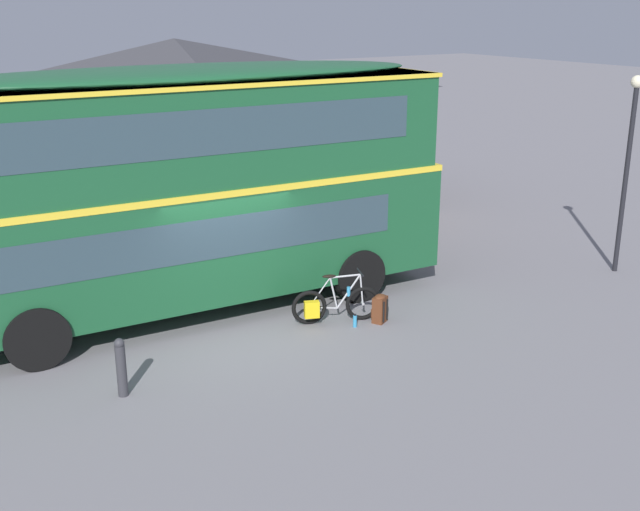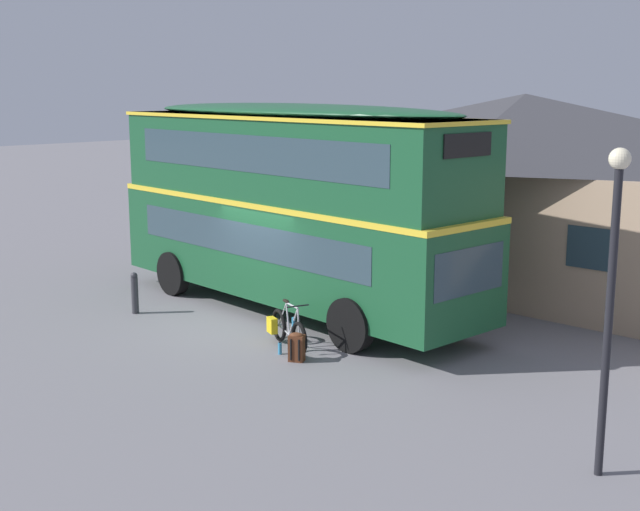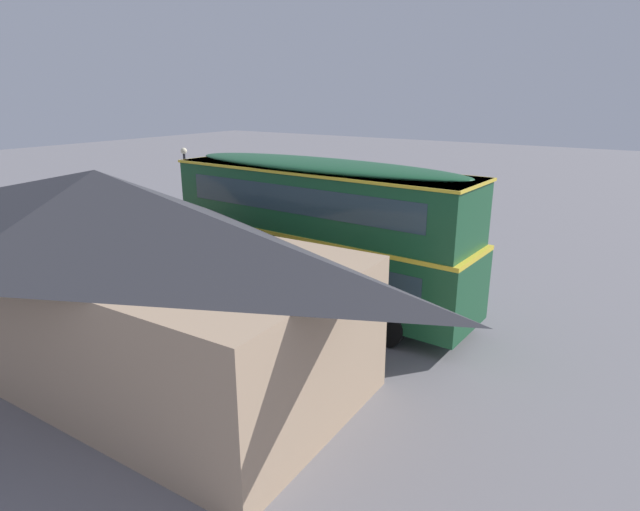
{
  "view_description": "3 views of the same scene",
  "coord_description": "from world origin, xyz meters",
  "px_view_note": "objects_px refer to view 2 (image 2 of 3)",
  "views": [
    {
      "loc": [
        -5.9,
        -12.46,
        5.88
      ],
      "look_at": [
        1.4,
        -0.88,
        1.46
      ],
      "focal_mm": 44.23,
      "sensor_mm": 36.0,
      "label": 1
    },
    {
      "loc": [
        13.73,
        -11.74,
        5.12
      ],
      "look_at": [
        1.22,
        0.77,
        1.59
      ],
      "focal_mm": 47.24,
      "sensor_mm": 36.0,
      "label": 2
    },
    {
      "loc": [
        -9.18,
        14.56,
        6.71
      ],
      "look_at": [
        0.48,
        0.14,
        1.31
      ],
      "focal_mm": 29.4,
      "sensor_mm": 36.0,
      "label": 3
    }
  ],
  "objects_px": {
    "touring_bicycle": "(287,330)",
    "backpack_on_ground": "(297,346)",
    "water_bottle_blue_sports": "(280,348)",
    "kerb_bollard": "(135,292)",
    "double_decker_bus": "(291,198)",
    "street_lamp": "(612,277)"
  },
  "relations": [
    {
      "from": "water_bottle_blue_sports",
      "to": "kerb_bollard",
      "type": "height_order",
      "value": "kerb_bollard"
    },
    {
      "from": "touring_bicycle",
      "to": "backpack_on_ground",
      "type": "xyz_separation_m",
      "value": [
        0.77,
        -0.45,
        -0.08
      ]
    },
    {
      "from": "double_decker_bus",
      "to": "water_bottle_blue_sports",
      "type": "height_order",
      "value": "double_decker_bus"
    },
    {
      "from": "backpack_on_ground",
      "to": "kerb_bollard",
      "type": "xyz_separation_m",
      "value": [
        -5.16,
        -0.25,
        0.21
      ]
    },
    {
      "from": "double_decker_bus",
      "to": "backpack_on_ground",
      "type": "relative_size",
      "value": 18.42
    },
    {
      "from": "touring_bicycle",
      "to": "kerb_bollard",
      "type": "relative_size",
      "value": 1.7
    },
    {
      "from": "backpack_on_ground",
      "to": "water_bottle_blue_sports",
      "type": "relative_size",
      "value": 2.19
    },
    {
      "from": "double_decker_bus",
      "to": "street_lamp",
      "type": "bearing_deg",
      "value": -17.59
    },
    {
      "from": "backpack_on_ground",
      "to": "street_lamp",
      "type": "height_order",
      "value": "street_lamp"
    },
    {
      "from": "touring_bicycle",
      "to": "street_lamp",
      "type": "relative_size",
      "value": 0.38
    },
    {
      "from": "double_decker_bus",
      "to": "touring_bicycle",
      "type": "xyz_separation_m",
      "value": [
        2.02,
        -2.03,
        -2.27
      ]
    },
    {
      "from": "double_decker_bus",
      "to": "water_bottle_blue_sports",
      "type": "bearing_deg",
      "value": -47.04
    },
    {
      "from": "touring_bicycle",
      "to": "street_lamp",
      "type": "height_order",
      "value": "street_lamp"
    },
    {
      "from": "touring_bicycle",
      "to": "water_bottle_blue_sports",
      "type": "distance_m",
      "value": 0.52
    },
    {
      "from": "street_lamp",
      "to": "kerb_bollard",
      "type": "relative_size",
      "value": 4.53
    },
    {
      "from": "double_decker_bus",
      "to": "backpack_on_ground",
      "type": "distance_m",
      "value": 4.42
    },
    {
      "from": "double_decker_bus",
      "to": "kerb_bollard",
      "type": "height_order",
      "value": "double_decker_bus"
    },
    {
      "from": "double_decker_bus",
      "to": "water_bottle_blue_sports",
      "type": "distance_m",
      "value": 4.16
    },
    {
      "from": "touring_bicycle",
      "to": "kerb_bollard",
      "type": "height_order",
      "value": "touring_bicycle"
    },
    {
      "from": "kerb_bollard",
      "to": "backpack_on_ground",
      "type": "bearing_deg",
      "value": 2.82
    },
    {
      "from": "backpack_on_ground",
      "to": "kerb_bollard",
      "type": "distance_m",
      "value": 5.17
    },
    {
      "from": "kerb_bollard",
      "to": "water_bottle_blue_sports",
      "type": "bearing_deg",
      "value": 3.85
    }
  ]
}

